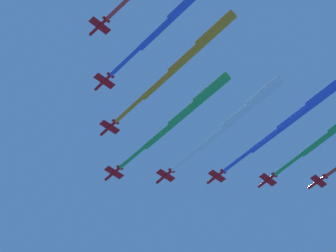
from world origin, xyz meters
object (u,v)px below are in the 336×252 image
at_px(jet_lead, 186,112).
at_px(jet_starboard_mid, 296,116).
at_px(jet_starboard_inner, 238,115).
at_px(jet_port_mid, 189,1).
at_px(jet_port_inner, 187,56).

bearing_deg(jet_lead, jet_starboard_mid, -6.26).
distance_m(jet_starboard_inner, jet_starboard_mid, 22.02).
xyz_separation_m(jet_port_mid, jet_starboard_mid, (47.74, 38.25, 1.42)).
height_order(jet_starboard_inner, jet_port_mid, jet_starboard_inner).
relative_size(jet_port_inner, jet_starboard_inner, 1.07).
bearing_deg(jet_lead, jet_port_mid, -98.88).
xyz_separation_m(jet_port_inner, jet_starboard_inner, (22.54, 20.07, -1.27)).
bearing_deg(jet_port_mid, jet_starboard_inner, 57.64).
xyz_separation_m(jet_port_inner, jet_port_mid, (-3.38, -20.83, -1.35)).
bearing_deg(jet_starboard_mid, jet_lead, 173.74).
bearing_deg(jet_lead, jet_starboard_inner, -5.48).
relative_size(jet_starboard_inner, jet_port_mid, 0.91).
relative_size(jet_starboard_inner, jet_starboard_mid, 0.98).
distance_m(jet_lead, jet_port_mid, 43.27).
relative_size(jet_lead, jet_port_mid, 0.92).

